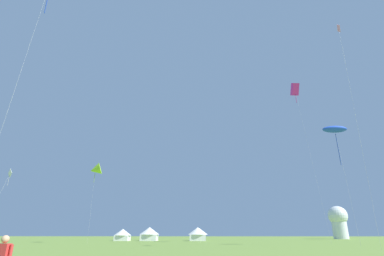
# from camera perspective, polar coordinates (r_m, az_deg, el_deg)

# --- Properties ---
(kite_white_diamond) EXTENTS (1.72, 2.86, 11.53)m
(kite_white_diamond) POSITION_cam_1_polar(r_m,az_deg,el_deg) (54.39, -32.64, -7.94)
(kite_white_diamond) COLOR white
(kite_white_diamond) RESTS_ON ground
(kite_lime_delta) EXTENTS (3.24, 3.02, 15.99)m
(kite_lime_delta) POSITION_cam_1_polar(r_m,az_deg,el_deg) (64.71, -18.70, -7.87)
(kite_lime_delta) COLOR #99DB2D
(kite_lime_delta) RESTS_ON ground
(kite_pink_diamond) EXTENTS (2.19, 3.15, 30.86)m
(kite_pink_diamond) POSITION_cam_1_polar(r_m,az_deg,el_deg) (48.14, 27.55, 15.27)
(kite_pink_diamond) COLOR pink
(kite_pink_diamond) RESTS_ON ground
(kite_blue_parafoil) EXTENTS (4.16, 2.50, 19.16)m
(kite_blue_parafoil) POSITION_cam_1_polar(r_m,az_deg,el_deg) (54.43, 26.55, -0.27)
(kite_blue_parafoil) COLOR blue
(kite_blue_parafoil) RESTS_ON ground
(kite_magenta_box) EXTENTS (2.82, 3.27, 34.19)m
(kite_magenta_box) POSITION_cam_1_polar(r_m,az_deg,el_deg) (69.79, 19.80, 7.26)
(kite_magenta_box) COLOR #E02DA3
(kite_magenta_box) RESTS_ON ground
(festival_tent_right) EXTENTS (4.43, 4.43, 2.88)m
(festival_tent_right) POSITION_cam_1_polar(r_m,az_deg,el_deg) (81.00, -13.66, -19.87)
(festival_tent_right) COLOR white
(festival_tent_right) RESTS_ON ground
(festival_tent_left) EXTENTS (5.11, 5.11, 3.32)m
(festival_tent_left) POSITION_cam_1_polar(r_m,az_deg,el_deg) (79.50, -8.48, -20.02)
(festival_tent_left) COLOR white
(festival_tent_left) RESTS_ON ground
(festival_tent_center) EXTENTS (5.08, 5.08, 3.30)m
(festival_tent_center) POSITION_cam_1_polar(r_m,az_deg,el_deg) (78.29, 1.17, -20.22)
(festival_tent_center) COLOR white
(festival_tent_center) RESTS_ON ground
(observatory_dome) EXTENTS (6.40, 6.40, 10.80)m
(observatory_dome) POSITION_cam_1_polar(r_m,az_deg,el_deg) (115.31, 27.16, -16.06)
(observatory_dome) COLOR white
(observatory_dome) RESTS_ON ground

